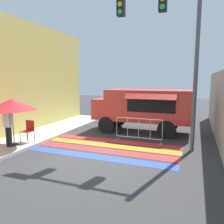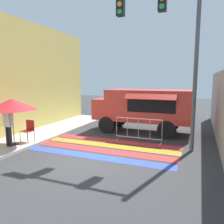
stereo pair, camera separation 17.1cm
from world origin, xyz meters
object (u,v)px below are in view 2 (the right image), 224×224
Objects in this scene: traffic_signal_pole at (165,28)px; food_truck at (142,106)px; folding_chair at (29,129)px; patio_umbrella at (12,104)px; vendor_person at (8,122)px; barricade_front at (138,130)px.

food_truck is at bearing 120.60° from traffic_signal_pole.
folding_chair is (-4.16, -4.16, -0.73)m from food_truck.
patio_umbrella reaches higher than vendor_person.
food_truck is at bearing 62.02° from folding_chair.
patio_umbrella is at bearing -149.43° from barricade_front.
food_truck reaches higher than barricade_front.
folding_chair is 1.03m from vendor_person.
traffic_signal_pole is at bearing -59.40° from food_truck.
patio_umbrella is 2.13× the size of folding_chair.
barricade_front is at bearing 43.84° from vendor_person.
patio_umbrella is at bearing -90.10° from folding_chair.
traffic_signal_pole is at bearing 21.62° from patio_umbrella.
vendor_person is (-4.38, -5.07, -0.28)m from food_truck.
food_truck is 5.93m from folding_chair.
food_truck reaches higher than vendor_person.
food_truck is at bearing 47.83° from patio_umbrella.
traffic_signal_pole reaches higher than food_truck.
patio_umbrella reaches higher than folding_chair.
patio_umbrella is at bearing 97.77° from vendor_person.
food_truck is 2.63× the size of patio_umbrella.
vendor_person is (-0.22, -0.91, 0.45)m from folding_chair.
barricade_front is at bearing 42.28° from folding_chair.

